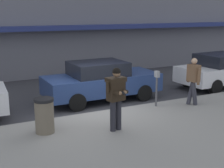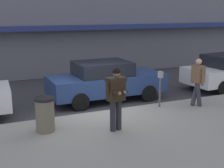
{
  "view_description": "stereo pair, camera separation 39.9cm",
  "coord_description": "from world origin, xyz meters",
  "px_view_note": "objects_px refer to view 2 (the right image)",
  "views": [
    {
      "loc": [
        -4.08,
        -9.4,
        3.43
      ],
      "look_at": [
        -0.39,
        -1.98,
        1.49
      ],
      "focal_mm": 50.0,
      "sensor_mm": 36.0,
      "label": 1
    },
    {
      "loc": [
        -3.72,
        -9.57,
        3.43
      ],
      "look_at": [
        -0.39,
        -1.98,
        1.49
      ],
      "focal_mm": 50.0,
      "sensor_mm": 36.0,
      "label": 2
    }
  ],
  "objects_px": {
    "man_texting_on_phone": "(116,92)",
    "trash_bin": "(45,114)",
    "parked_sedan_mid": "(106,80)",
    "parking_meter": "(160,84)",
    "pedestrian_dark_coat": "(198,79)"
  },
  "relations": [
    {
      "from": "parked_sedan_mid",
      "to": "parking_meter",
      "type": "distance_m",
      "value": 2.35
    },
    {
      "from": "parked_sedan_mid",
      "to": "parking_meter",
      "type": "xyz_separation_m",
      "value": [
        1.22,
        -2.01,
        0.18
      ]
    },
    {
      "from": "parking_meter",
      "to": "man_texting_on_phone",
      "type": "bearing_deg",
      "value": -148.63
    },
    {
      "from": "parked_sedan_mid",
      "to": "pedestrian_dark_coat",
      "type": "relative_size",
      "value": 2.66
    },
    {
      "from": "pedestrian_dark_coat",
      "to": "man_texting_on_phone",
      "type": "bearing_deg",
      "value": -164.53
    },
    {
      "from": "parked_sedan_mid",
      "to": "trash_bin",
      "type": "height_order",
      "value": "parked_sedan_mid"
    },
    {
      "from": "trash_bin",
      "to": "pedestrian_dark_coat",
      "type": "bearing_deg",
      "value": 2.67
    },
    {
      "from": "man_texting_on_phone",
      "to": "parking_meter",
      "type": "distance_m",
      "value": 2.74
    },
    {
      "from": "parked_sedan_mid",
      "to": "pedestrian_dark_coat",
      "type": "distance_m",
      "value": 3.49
    },
    {
      "from": "man_texting_on_phone",
      "to": "trash_bin",
      "type": "xyz_separation_m",
      "value": [
        -1.84,
        0.74,
        -0.62
      ]
    },
    {
      "from": "parked_sedan_mid",
      "to": "pedestrian_dark_coat",
      "type": "height_order",
      "value": "pedestrian_dark_coat"
    },
    {
      "from": "parked_sedan_mid",
      "to": "parking_meter",
      "type": "bearing_deg",
      "value": -58.69
    },
    {
      "from": "pedestrian_dark_coat",
      "to": "parking_meter",
      "type": "distance_m",
      "value": 1.34
    },
    {
      "from": "pedestrian_dark_coat",
      "to": "trash_bin",
      "type": "height_order",
      "value": "pedestrian_dark_coat"
    },
    {
      "from": "man_texting_on_phone",
      "to": "parking_meter",
      "type": "relative_size",
      "value": 1.42
    }
  ]
}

